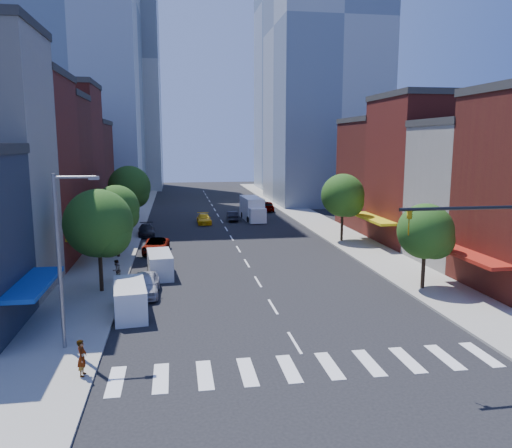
% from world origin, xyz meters
% --- Properties ---
extents(ground, '(220.00, 220.00, 0.00)m').
position_xyz_m(ground, '(0.00, 0.00, 0.00)').
color(ground, black).
rests_on(ground, ground).
extents(sidewalk_left, '(5.00, 120.00, 0.15)m').
position_xyz_m(sidewalk_left, '(-12.50, 40.00, 0.07)').
color(sidewalk_left, gray).
rests_on(sidewalk_left, ground).
extents(sidewalk_right, '(5.00, 120.00, 0.15)m').
position_xyz_m(sidewalk_right, '(12.50, 40.00, 0.07)').
color(sidewalk_right, gray).
rests_on(sidewalk_right, ground).
extents(crosswalk, '(19.00, 3.00, 0.01)m').
position_xyz_m(crosswalk, '(0.00, -3.00, 0.01)').
color(crosswalk, silver).
rests_on(crosswalk, ground).
extents(bldg_left_3, '(12.00, 8.00, 15.00)m').
position_xyz_m(bldg_left_3, '(-21.00, 29.00, 7.50)').
color(bldg_left_3, '#561915').
rests_on(bldg_left_3, ground).
extents(bldg_left_4, '(12.00, 9.00, 17.00)m').
position_xyz_m(bldg_left_4, '(-21.00, 37.50, 8.50)').
color(bldg_left_4, maroon).
rests_on(bldg_left_4, ground).
extents(bldg_left_5, '(12.00, 10.00, 13.00)m').
position_xyz_m(bldg_left_5, '(-21.00, 47.00, 6.50)').
color(bldg_left_5, '#561915').
rests_on(bldg_left_5, ground).
extents(bldg_right_1, '(12.00, 8.00, 12.00)m').
position_xyz_m(bldg_right_1, '(21.00, 15.00, 6.00)').
color(bldg_right_1, beige).
rests_on(bldg_right_1, ground).
extents(bldg_right_2, '(12.00, 10.00, 15.00)m').
position_xyz_m(bldg_right_2, '(21.00, 24.00, 7.50)').
color(bldg_right_2, maroon).
rests_on(bldg_right_2, ground).
extents(bldg_right_3, '(12.00, 10.00, 13.00)m').
position_xyz_m(bldg_right_3, '(21.00, 34.00, 6.50)').
color(bldg_right_3, '#561915').
rests_on(bldg_right_3, ground).
extents(tower_ne, '(18.00, 20.00, 60.00)m').
position_xyz_m(tower_ne, '(20.00, 62.00, 30.00)').
color(tower_ne, '#9EA5AD').
rests_on(tower_ne, ground).
extents(tower_far_e, '(22.00, 22.00, 80.00)m').
position_xyz_m(tower_far_e, '(24.00, 85.00, 40.00)').
color(tower_far_e, '#8C99A8').
rests_on(tower_far_e, ground).
extents(tower_far_w, '(18.00, 18.00, 56.00)m').
position_xyz_m(tower_far_w, '(-18.00, 95.00, 28.00)').
color(tower_far_w, '#9EA5AD').
rests_on(tower_far_w, ground).
extents(streetlight, '(2.25, 0.25, 9.00)m').
position_xyz_m(streetlight, '(-11.81, 1.00, 5.28)').
color(streetlight, slate).
rests_on(streetlight, sidewalk_left).
extents(tree_left_near, '(4.80, 4.80, 7.30)m').
position_xyz_m(tree_left_near, '(-11.35, 10.92, 4.87)').
color(tree_left_near, black).
rests_on(tree_left_near, sidewalk_left).
extents(tree_left_mid, '(4.20, 4.20, 6.65)m').
position_xyz_m(tree_left_mid, '(-11.35, 21.92, 4.53)').
color(tree_left_mid, black).
rests_on(tree_left_mid, sidewalk_left).
extents(tree_left_far, '(5.00, 5.00, 7.75)m').
position_xyz_m(tree_left_far, '(-11.35, 35.92, 5.20)').
color(tree_left_far, black).
rests_on(tree_left_far, sidewalk_left).
extents(tree_right_near, '(4.00, 4.00, 6.20)m').
position_xyz_m(tree_right_near, '(11.65, 7.92, 4.19)').
color(tree_right_near, black).
rests_on(tree_right_near, sidewalk_right).
extents(tree_right_far, '(4.60, 4.60, 7.20)m').
position_xyz_m(tree_right_far, '(11.65, 25.92, 4.86)').
color(tree_right_far, black).
rests_on(tree_right_far, sidewalk_right).
extents(parked_car_front, '(1.91, 4.68, 1.59)m').
position_xyz_m(parked_car_front, '(-8.38, 9.96, 0.79)').
color(parked_car_front, '#BABABF').
rests_on(parked_car_front, ground).
extents(parked_car_second, '(1.51, 4.26, 1.40)m').
position_xyz_m(parked_car_second, '(-7.50, 16.18, 0.70)').
color(parked_car_second, black).
rests_on(parked_car_second, ground).
extents(parked_car_third, '(2.69, 5.14, 1.38)m').
position_xyz_m(parked_car_third, '(-8.12, 23.75, 0.69)').
color(parked_car_third, '#999999').
rests_on(parked_car_third, ground).
extents(parked_car_rear, '(2.09, 4.65, 1.32)m').
position_xyz_m(parked_car_rear, '(-9.50, 32.89, 0.66)').
color(parked_car_rear, black).
rests_on(parked_car_rear, ground).
extents(cargo_van_near, '(2.42, 4.90, 2.01)m').
position_xyz_m(cargo_van_near, '(-9.07, 5.86, 0.99)').
color(cargo_van_near, silver).
rests_on(cargo_van_near, ground).
extents(cargo_van_far, '(2.24, 4.67, 1.92)m').
position_xyz_m(cargo_van_far, '(-7.49, 14.87, 0.95)').
color(cargo_van_far, silver).
rests_on(cargo_van_far, ground).
extents(taxi, '(1.85, 4.47, 1.29)m').
position_xyz_m(taxi, '(-2.47, 40.42, 0.65)').
color(taxi, yellow).
rests_on(taxi, ground).
extents(traffic_car_oncoming, '(1.54, 4.04, 1.31)m').
position_xyz_m(traffic_car_oncoming, '(1.50, 42.38, 0.66)').
color(traffic_car_oncoming, black).
rests_on(traffic_car_oncoming, ground).
extents(traffic_car_far, '(2.31, 4.76, 1.56)m').
position_xyz_m(traffic_car_far, '(8.05, 51.03, 0.78)').
color(traffic_car_far, '#999999').
rests_on(traffic_car_far, ground).
extents(box_truck, '(2.69, 7.81, 3.10)m').
position_xyz_m(box_truck, '(4.35, 42.71, 1.47)').
color(box_truck, white).
rests_on(box_truck, ground).
extents(pedestrian_near, '(0.46, 0.66, 1.71)m').
position_xyz_m(pedestrian_near, '(-10.50, -2.44, 1.00)').
color(pedestrian_near, '#999999').
rests_on(pedestrian_near, sidewalk_left).
extents(pedestrian_far, '(0.93, 0.99, 1.62)m').
position_xyz_m(pedestrian_far, '(-10.74, 13.60, 0.96)').
color(pedestrian_far, '#999999').
rests_on(pedestrian_far, sidewalk_left).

